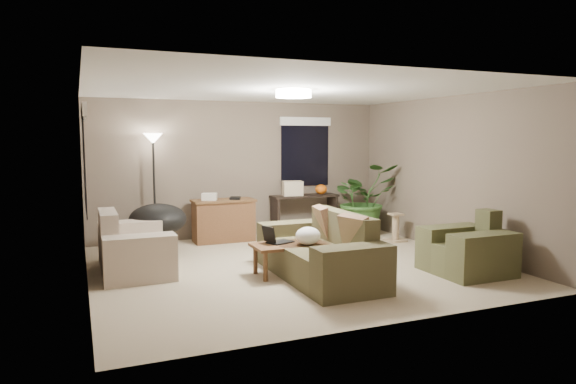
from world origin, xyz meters
name	(u,v)px	position (x,y,z in m)	size (l,w,h in m)	color
room_shell	(293,179)	(0.00, 0.00, 1.25)	(5.50, 5.50, 5.50)	#C0AC8E
main_sofa	(321,255)	(0.11, -0.68, 0.29)	(0.95, 2.20, 0.85)	#4B462D
throw_pillows	(339,227)	(0.37, -0.68, 0.65)	(0.34, 1.39, 0.47)	#8C7251
loveseat	(132,250)	(-2.16, 0.60, 0.30)	(0.90, 1.60, 0.85)	beige
armchair	(467,251)	(2.04, -1.25, 0.30)	(0.95, 1.00, 0.85)	brown
coffee_table	(290,248)	(-0.22, -0.39, 0.36)	(1.00, 0.55, 0.42)	brown
laptop	(275,239)	(-0.39, -0.29, 0.48)	(0.43, 0.33, 0.24)	black
plastic_bag	(308,236)	(-0.02, -0.54, 0.54)	(0.34, 0.30, 0.24)	white
desk	(224,220)	(-0.45, 2.11, 0.38)	(1.10, 0.50, 0.75)	brown
desk_papers	(215,197)	(-0.61, 2.10, 0.80)	(0.73, 0.33, 0.12)	silver
console_table	(304,211)	(1.17, 2.23, 0.44)	(1.30, 0.40, 0.75)	black
pumpkin	(321,189)	(1.52, 2.23, 0.84)	(0.23, 0.23, 0.19)	orange
cardboard_box	(292,188)	(0.92, 2.23, 0.89)	(0.36, 0.27, 0.27)	beige
papasan_chair	(158,225)	(-1.67, 1.56, 0.47)	(1.14, 1.14, 0.80)	black
floor_lamp	(153,152)	(-1.62, 2.25, 1.60)	(0.32, 0.32, 1.91)	black
ceiling_fixture	(293,94)	(0.00, 0.00, 2.44)	(0.50, 0.50, 0.10)	white
houseplant	(363,207)	(2.18, 1.74, 0.53)	(1.22, 1.36, 1.06)	#2D5923
cat_scratching_post	(395,229)	(2.38, 0.95, 0.21)	(0.32, 0.32, 0.50)	tan
window_left	(84,142)	(-2.73, 0.30, 1.78)	(0.05, 1.56, 1.33)	black
window_back	(305,140)	(1.30, 2.48, 1.79)	(1.06, 0.05, 1.33)	black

